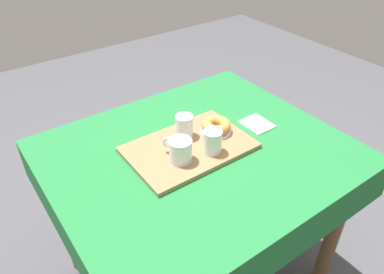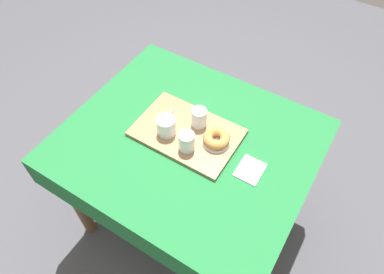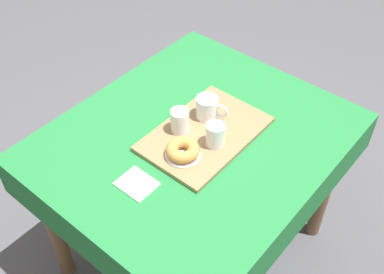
% 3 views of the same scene
% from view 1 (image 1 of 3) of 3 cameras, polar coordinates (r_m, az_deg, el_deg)
% --- Properties ---
extents(ground_plane, '(6.00, 6.00, 0.00)m').
position_cam_1_polar(ground_plane, '(1.97, 0.77, -20.02)').
color(ground_plane, '#47474C').
extents(dining_table, '(1.11, 0.95, 0.76)m').
position_cam_1_polar(dining_table, '(1.48, 0.96, -5.44)').
color(dining_table, '#1E6B33').
rests_on(dining_table, ground).
extents(serving_tray, '(0.47, 0.31, 0.02)m').
position_cam_1_polar(serving_tray, '(1.41, -0.45, -1.63)').
color(serving_tray, olive).
rests_on(serving_tray, dining_table).
extents(tea_mug_left, '(0.08, 0.13, 0.09)m').
position_cam_1_polar(tea_mug_left, '(1.31, -1.87, -2.13)').
color(tea_mug_left, white).
rests_on(tea_mug_left, serving_tray).
extents(water_glass_near, '(0.07, 0.07, 0.09)m').
position_cam_1_polar(water_glass_near, '(1.35, 3.20, -0.81)').
color(water_glass_near, white).
rests_on(water_glass_near, serving_tray).
extents(water_glass_far, '(0.07, 0.07, 0.09)m').
position_cam_1_polar(water_glass_far, '(1.44, -1.10, 1.66)').
color(water_glass_far, white).
rests_on(water_glass_far, serving_tray).
extents(donut_plate_left, '(0.13, 0.13, 0.01)m').
position_cam_1_polar(donut_plate_left, '(1.48, 3.71, 0.99)').
color(donut_plate_left, white).
rests_on(donut_plate_left, serving_tray).
extents(sugar_donut_left, '(0.12, 0.12, 0.04)m').
position_cam_1_polar(sugar_donut_left, '(1.47, 3.75, 1.80)').
color(sugar_donut_left, '#BC7F3D').
rests_on(sugar_donut_left, donut_plate_left).
extents(paper_napkin, '(0.10, 0.12, 0.01)m').
position_cam_1_polar(paper_napkin, '(1.58, 10.07, 1.94)').
color(paper_napkin, white).
rests_on(paper_napkin, dining_table).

